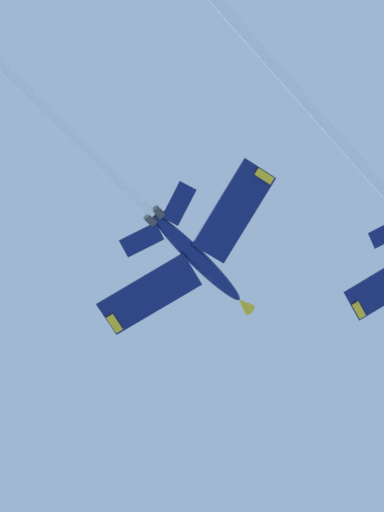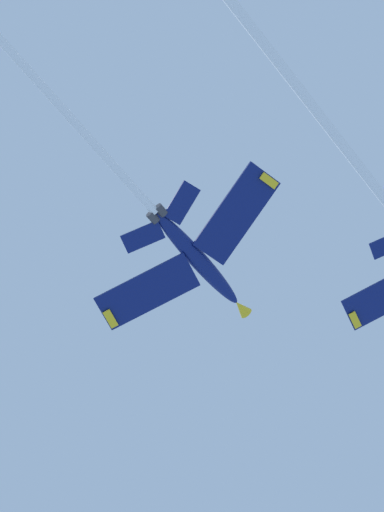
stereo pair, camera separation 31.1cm
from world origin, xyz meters
The scene contains 2 objects.
jet_lead centered at (30.13, 6.40, 98.44)m, with size 30.75×42.46×21.72m.
jet_second centered at (51.46, 9.72, 92.14)m, with size 31.09×44.04×20.90m.
Camera 1 is at (46.45, 7.98, 1.83)m, focal length 73.39 mm.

